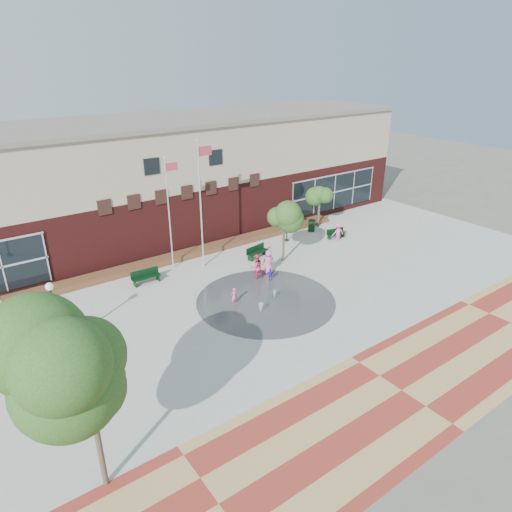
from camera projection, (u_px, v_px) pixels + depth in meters
ground at (298, 322)px, 25.37m from camera, size 120.00×120.00×0.00m
plaza_concrete at (256, 294)px, 28.33m from camera, size 46.00×18.00×0.01m
paver_band at (402, 391)px, 20.19m from camera, size 46.00×6.00×0.01m
splash_pad at (266, 301)px, 27.59m from camera, size 8.40×8.40×0.01m
library_building at (157, 178)px, 36.44m from camera, size 44.40×10.40×9.20m
flower_bed at (196, 255)px, 33.96m from camera, size 26.00×1.20×0.40m
flagpole_left at (169, 209)px, 30.05m from camera, size 0.91×0.15×7.77m
flagpole_right at (201, 199)px, 30.16m from camera, size 1.09×0.18×8.81m
lamp_left at (54, 308)px, 22.30m from camera, size 0.39×0.39×3.66m
lamp_right at (287, 216)px, 35.58m from camera, size 0.36×0.36×3.36m
bench_left at (146, 279)px, 29.54m from camera, size 1.90×0.58×0.95m
bench_mid at (257, 254)px, 33.29m from camera, size 1.89×0.84×0.92m
bench_right at (336, 235)px, 36.89m from camera, size 1.64×0.75×0.80m
trash_can at (312, 226)px, 38.25m from camera, size 0.60×0.60×0.99m
tree_big_left at (84, 363)px, 13.74m from camera, size 4.48×4.48×7.16m
tree_mid at (284, 219)px, 31.60m from camera, size 2.60×2.60×4.38m
tree_small_right at (320, 197)px, 38.46m from camera, size 2.10×2.10×3.58m
water_jet_a at (261, 313)px, 26.24m from camera, size 0.31×0.31×0.60m
water_jet_b at (275, 299)px, 27.83m from camera, size 0.21×0.21×0.48m
child_splash at (234, 296)px, 26.99m from camera, size 0.40×0.27×1.08m
adult_red at (256, 267)px, 29.92m from camera, size 0.93×0.77×1.77m
adult_pink at (269, 262)px, 30.72m from camera, size 0.97×0.82×1.69m
child_blue at (270, 275)px, 29.83m from camera, size 0.56×0.46×0.89m
person_bench at (338, 232)px, 36.11m from camera, size 1.09×0.77×1.54m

